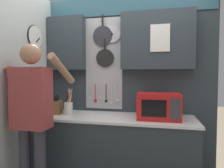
{
  "coord_description": "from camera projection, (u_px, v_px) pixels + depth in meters",
  "views": [
    {
      "loc": [
        0.53,
        -2.44,
        1.41
      ],
      "look_at": [
        -0.06,
        0.21,
        1.28
      ],
      "focal_mm": 32.0,
      "sensor_mm": 36.0,
      "label": 1
    }
  ],
  "objects": [
    {
      "name": "base_cabinet_counter",
      "position": [
        113.0,
        151.0,
        2.54
      ],
      "size": [
        2.02,
        0.66,
        0.88
      ],
      "color": "#2D383D",
      "rests_on": "ground_plane"
    },
    {
      "name": "back_wall_unit",
      "position": [
        119.0,
        67.0,
        2.77
      ],
      "size": [
        2.59,
        0.22,
        2.49
      ],
      "color": "#2D383D",
      "rests_on": "ground_plane"
    },
    {
      "name": "side_wall",
      "position": [
        21.0,
        87.0,
        2.36
      ],
      "size": [
        0.07,
        1.6,
        2.49
      ],
      "color": "silver",
      "rests_on": "ground_plane"
    },
    {
      "name": "microwave",
      "position": [
        159.0,
        106.0,
        2.37
      ],
      "size": [
        0.49,
        0.37,
        0.31
      ],
      "color": "red",
      "rests_on": "base_cabinet_counter"
    },
    {
      "name": "knife_block",
      "position": [
        57.0,
        107.0,
        2.66
      ],
      "size": [
        0.13,
        0.16,
        0.26
      ],
      "color": "brown",
      "rests_on": "base_cabinet_counter"
    },
    {
      "name": "utensil_crock",
      "position": [
        68.0,
        107.0,
        2.63
      ],
      "size": [
        0.11,
        0.11,
        0.34
      ],
      "color": "white",
      "rests_on": "base_cabinet_counter"
    },
    {
      "name": "person",
      "position": [
        32.0,
        110.0,
        2.09
      ],
      "size": [
        0.54,
        0.63,
        1.73
      ],
      "color": "#383842",
      "rests_on": "ground_plane"
    }
  ]
}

